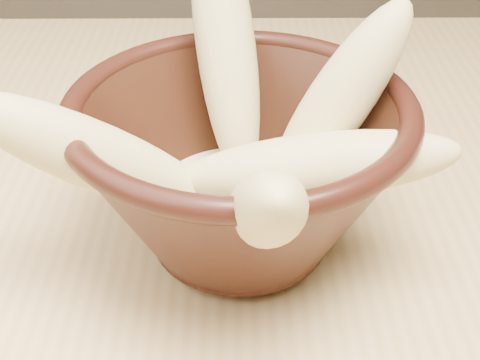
% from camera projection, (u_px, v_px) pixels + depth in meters
% --- Properties ---
extents(table, '(1.20, 0.80, 0.75)m').
position_uv_depth(table, '(361.00, 298.00, 0.54)').
color(table, tan).
rests_on(table, ground).
extents(bowl, '(0.22, 0.22, 0.12)m').
position_uv_depth(bowl, '(240.00, 167.00, 0.43)').
color(bowl, black).
rests_on(bowl, table).
extents(milk_puddle, '(0.12, 0.12, 0.02)m').
position_uv_depth(milk_puddle, '(240.00, 203.00, 0.44)').
color(milk_puddle, beige).
rests_on(milk_puddle, bowl).
extents(banana_upright, '(0.07, 0.14, 0.18)m').
position_uv_depth(banana_upright, '(225.00, 44.00, 0.45)').
color(banana_upright, '#D4C17D').
rests_on(banana_upright, bowl).
extents(banana_left, '(0.17, 0.09, 0.13)m').
position_uv_depth(banana_left, '(101.00, 158.00, 0.39)').
color(banana_left, '#D4C17D').
rests_on(banana_left, bowl).
extents(banana_right, '(0.12, 0.07, 0.15)m').
position_uv_depth(banana_right, '(338.00, 103.00, 0.42)').
color(banana_right, '#D4C17D').
rests_on(banana_right, bowl).
extents(banana_across, '(0.18, 0.06, 0.08)m').
position_uv_depth(banana_across, '(312.00, 167.00, 0.40)').
color(banana_across, '#D4C17D').
rests_on(banana_across, bowl).
extents(banana_front, '(0.05, 0.14, 0.13)m').
position_uv_depth(banana_front, '(266.00, 210.00, 0.35)').
color(banana_front, '#D4C17D').
rests_on(banana_front, bowl).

